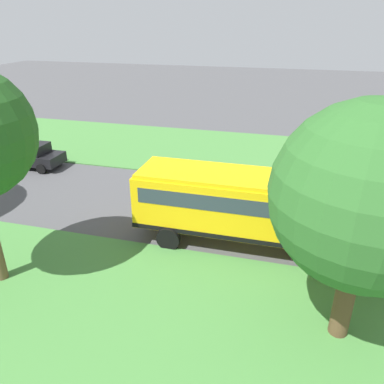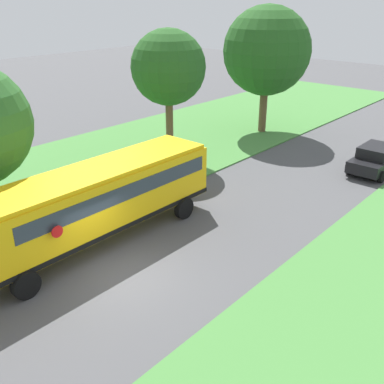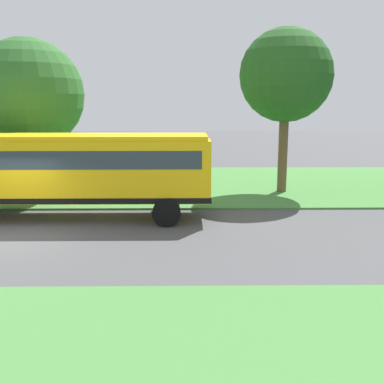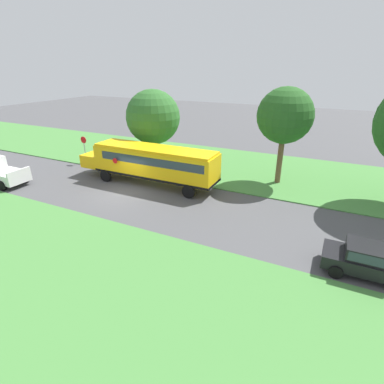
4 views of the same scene
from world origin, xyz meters
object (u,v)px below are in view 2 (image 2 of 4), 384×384
(oak_tree_roadside_mid, at_px, (166,69))
(oak_tree_far_end, at_px, (267,52))
(car_black_nearest, at_px, (376,157))
(school_bus, at_px, (94,199))

(oak_tree_roadside_mid, bearing_deg, oak_tree_far_end, 83.38)
(car_black_nearest, distance_m, oak_tree_far_end, 10.87)
(school_bus, xyz_separation_m, car_black_nearest, (5.54, 15.67, -1.05))
(car_black_nearest, xyz_separation_m, oak_tree_roadside_mid, (-10.44, -6.41, 4.59))
(oak_tree_roadside_mid, bearing_deg, car_black_nearest, 31.57)
(car_black_nearest, xyz_separation_m, oak_tree_far_end, (-9.40, 2.54, 4.84))
(car_black_nearest, distance_m, oak_tree_roadside_mid, 13.08)
(oak_tree_roadside_mid, distance_m, oak_tree_far_end, 9.02)
(car_black_nearest, relative_size, oak_tree_far_end, 0.50)
(school_bus, bearing_deg, oak_tree_roadside_mid, 117.87)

